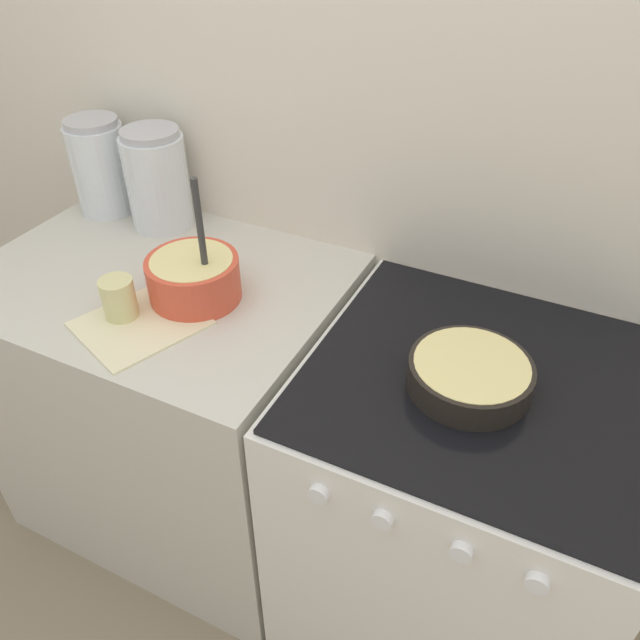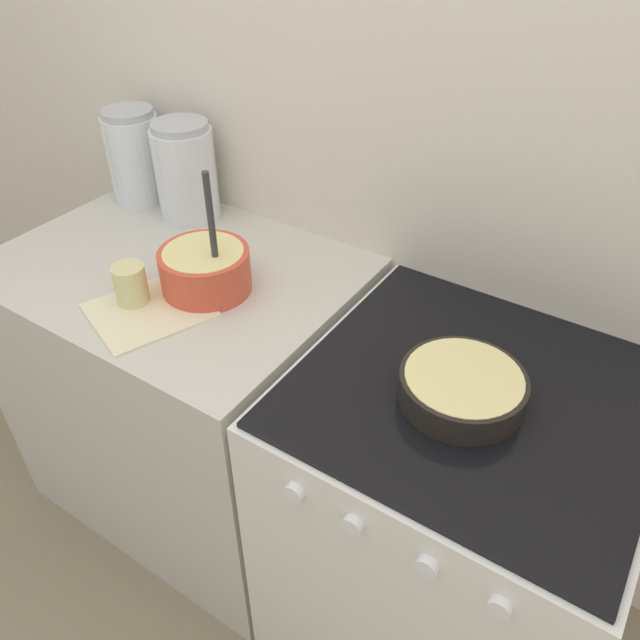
% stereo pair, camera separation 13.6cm
% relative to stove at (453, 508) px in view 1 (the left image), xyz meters
% --- Properties ---
extents(wall_back, '(4.87, 0.05, 2.40)m').
position_rel_stove_xyz_m(wall_back, '(-0.38, 0.37, 0.75)').
color(wall_back, beige).
rests_on(wall_back, ground_plane).
extents(countertop_cabinet, '(0.93, 0.70, 0.89)m').
position_rel_stove_xyz_m(countertop_cabinet, '(-0.84, 0.00, 0.00)').
color(countertop_cabinet, beige).
rests_on(countertop_cabinet, ground_plane).
extents(stove, '(0.72, 0.71, 0.89)m').
position_rel_stove_xyz_m(stove, '(0.00, 0.00, 0.00)').
color(stove, white).
rests_on(stove, ground_plane).
extents(mixing_bowl, '(0.22, 0.22, 0.32)m').
position_rel_stove_xyz_m(mixing_bowl, '(-0.69, -0.02, 0.51)').
color(mixing_bowl, '#D84C33').
rests_on(mixing_bowl, countertop_cabinet).
extents(baking_pan, '(0.25, 0.25, 0.06)m').
position_rel_stove_xyz_m(baking_pan, '(-0.02, -0.04, 0.48)').
color(baking_pan, black).
rests_on(baking_pan, stove).
extents(storage_jar_left, '(0.16, 0.16, 0.28)m').
position_rel_stove_xyz_m(storage_jar_left, '(-1.19, 0.24, 0.56)').
color(storage_jar_left, silver).
rests_on(storage_jar_left, countertop_cabinet).
extents(storage_jar_middle, '(0.17, 0.17, 0.28)m').
position_rel_stove_xyz_m(storage_jar_middle, '(-0.99, 0.24, 0.57)').
color(storage_jar_middle, silver).
rests_on(storage_jar_middle, countertop_cabinet).
extents(tin_can, '(0.08, 0.08, 0.10)m').
position_rel_stove_xyz_m(tin_can, '(-0.80, -0.16, 0.50)').
color(tin_can, beige).
rests_on(tin_can, countertop_cabinet).
extents(recipe_page, '(0.31, 0.33, 0.01)m').
position_rel_stove_xyz_m(recipe_page, '(-0.75, -0.17, 0.45)').
color(recipe_page, beige).
rests_on(recipe_page, countertop_cabinet).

